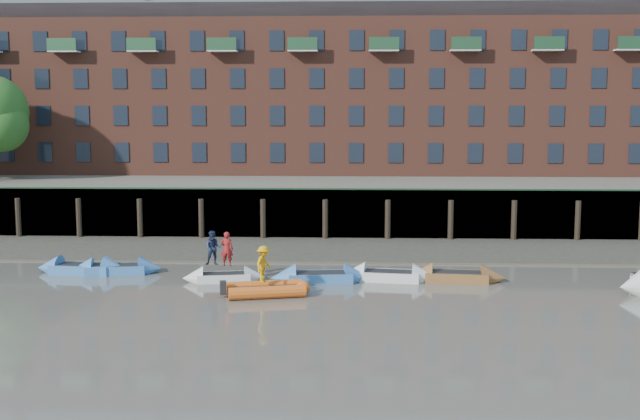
# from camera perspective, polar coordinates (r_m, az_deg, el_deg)

# --- Properties ---
(ground) EXTENTS (220.00, 220.00, 0.00)m
(ground) POSITION_cam_1_polar(r_m,az_deg,el_deg) (30.47, -4.83, -8.90)
(ground) COLOR #615C53
(ground) RESTS_ON ground
(foreshore) EXTENTS (110.00, 8.00, 0.50)m
(foreshore) POSITION_cam_1_polar(r_m,az_deg,el_deg) (47.93, -2.17, -2.86)
(foreshore) COLOR #3D382F
(foreshore) RESTS_ON ground
(mud_band) EXTENTS (110.00, 1.60, 0.10)m
(mud_band) POSITION_cam_1_polar(r_m,az_deg,el_deg) (44.60, -2.51, -3.63)
(mud_band) COLOR #4C4336
(mud_band) RESTS_ON ground
(river_wall) EXTENTS (110.00, 1.23, 3.30)m
(river_wall) POSITION_cam_1_polar(r_m,az_deg,el_deg) (51.99, -1.81, -0.27)
(river_wall) COLOR #2D2A26
(river_wall) RESTS_ON ground
(bank_terrace) EXTENTS (110.00, 28.00, 3.20)m
(bank_terrace) POSITION_cam_1_polar(r_m,az_deg,el_deg) (65.49, -0.96, 1.33)
(bank_terrace) COLOR #5E594D
(bank_terrace) RESTS_ON ground
(apartment_terrace) EXTENTS (80.60, 15.56, 20.98)m
(apartment_terrace) POSITION_cam_1_polar(r_m,az_deg,el_deg) (66.25, -0.93, 11.12)
(apartment_terrace) COLOR brown
(apartment_terrace) RESTS_ON bank_terrace
(rowboat_1) EXTENTS (4.95, 1.83, 1.40)m
(rowboat_1) POSITION_cam_1_polar(r_m,az_deg,el_deg) (42.97, -16.53, -4.03)
(rowboat_1) COLOR #3B70B3
(rowboat_1) RESTS_ON ground
(rowboat_2) EXTENTS (4.79, 2.10, 1.34)m
(rowboat_2) POSITION_cam_1_polar(r_m,az_deg,el_deg) (42.42, -14.31, -4.11)
(rowboat_2) COLOR #3B70B3
(rowboat_2) RESTS_ON ground
(rowboat_3) EXTENTS (4.15, 1.78, 1.17)m
(rowboat_3) POSITION_cam_1_polar(r_m,az_deg,el_deg) (39.66, -6.86, -4.77)
(rowboat_3) COLOR silver
(rowboat_3) RESTS_ON ground
(rowboat_4) EXTENTS (4.94, 1.93, 1.40)m
(rowboat_4) POSITION_cam_1_polar(r_m,az_deg,el_deg) (39.20, 0.01, -4.80)
(rowboat_4) COLOR #3B70B3
(rowboat_4) RESTS_ON ground
(rowboat_5) EXTENTS (4.81, 1.98, 1.36)m
(rowboat_5) POSITION_cam_1_polar(r_m,az_deg,el_deg) (39.72, 4.92, -4.68)
(rowboat_5) COLOR silver
(rowboat_5) RESTS_ON ground
(rowboat_6) EXTENTS (4.84, 1.86, 1.37)m
(rowboat_6) POSITION_cam_1_polar(r_m,az_deg,el_deg) (39.95, 9.68, -4.69)
(rowboat_6) COLOR brown
(rowboat_6) RESTS_ON ground
(rib_tender) EXTENTS (3.90, 2.54, 0.66)m
(rib_tender) POSITION_cam_1_polar(r_m,az_deg,el_deg) (36.59, -3.65, -5.64)
(rib_tender) COLOR #CF5718
(rib_tender) RESTS_ON ground
(person_rower_a) EXTENTS (0.65, 0.45, 1.70)m
(person_rower_a) POSITION_cam_1_polar(r_m,az_deg,el_deg) (39.28, -6.64, -2.76)
(person_rower_a) COLOR maroon
(person_rower_a) RESTS_ON rowboat_3
(person_rower_b) EXTENTS (0.88, 0.72, 1.70)m
(person_rower_b) POSITION_cam_1_polar(r_m,az_deg,el_deg) (39.63, -7.60, -2.69)
(person_rower_b) COLOR #19233F
(person_rower_b) RESTS_ON rowboat_3
(person_rib_crew) EXTENTS (0.96, 1.23, 1.67)m
(person_rib_crew) POSITION_cam_1_polar(r_m,az_deg,el_deg) (36.36, -4.04, -3.85)
(person_rib_crew) COLOR orange
(person_rib_crew) RESTS_ON rib_tender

